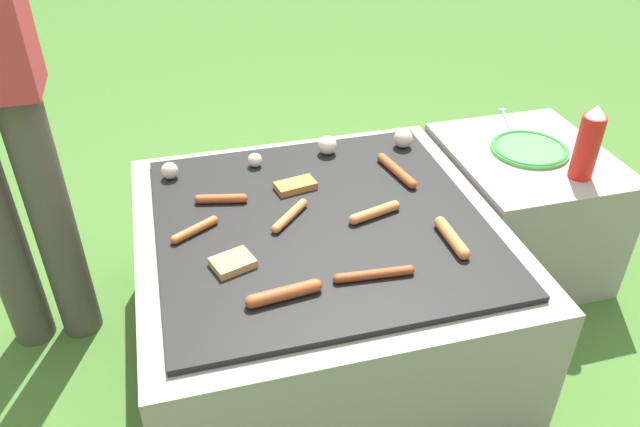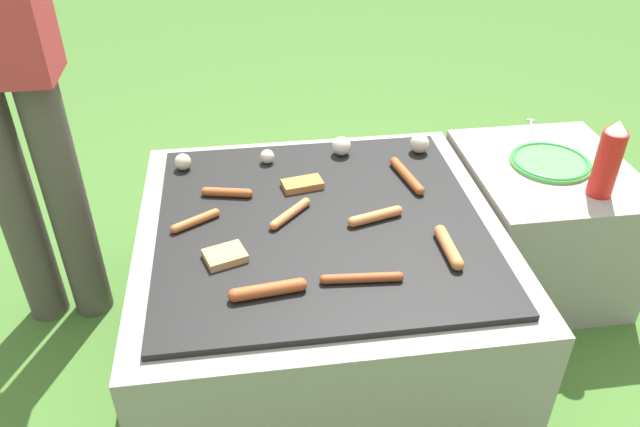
# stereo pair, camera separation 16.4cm
# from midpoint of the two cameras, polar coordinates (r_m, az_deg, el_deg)

# --- Properties ---
(ground_plane) EXTENTS (14.00, 14.00, 0.00)m
(ground_plane) POSITION_cam_midpoint_polar(r_m,az_deg,el_deg) (1.92, 2.48, -10.98)
(ground_plane) COLOR #3D6628
(grill) EXTENTS (0.96, 0.96, 0.42)m
(grill) POSITION_cam_midpoint_polar(r_m,az_deg,el_deg) (1.78, 2.65, -6.27)
(grill) COLOR gray
(grill) RESTS_ON ground_plane
(side_ledge) EXTENTS (0.48, 0.55, 0.42)m
(side_ledge) POSITION_cam_midpoint_polar(r_m,az_deg,el_deg) (2.15, 21.37, -0.88)
(side_ledge) COLOR gray
(side_ledge) RESTS_ON ground_plane
(sausage_mid_right) EXTENTS (0.15, 0.06, 0.03)m
(sausage_mid_right) POSITION_cam_midpoint_polar(r_m,az_deg,el_deg) (1.65, 7.92, -0.34)
(sausage_mid_right) COLOR #C6753D
(sausage_mid_right) RESTS_ON grill
(sausage_back_center) EXTENTS (0.20, 0.04, 0.02)m
(sausage_back_center) POSITION_cam_midpoint_polar(r_m,az_deg,el_deg) (1.45, 7.08, -6.00)
(sausage_back_center) COLOR #93421E
(sausage_back_center) RESTS_ON grill
(sausage_front_right) EXTENTS (0.13, 0.08, 0.02)m
(sausage_front_right) POSITION_cam_midpoint_polar(r_m,az_deg,el_deg) (1.64, -8.55, -0.76)
(sausage_front_right) COLOR #B7602D
(sausage_front_right) RESTS_ON grill
(sausage_front_left) EXTENTS (0.12, 0.12, 0.02)m
(sausage_front_left) POSITION_cam_midpoint_polar(r_m,az_deg,el_deg) (1.65, 0.10, -0.09)
(sausage_front_left) COLOR #C6753D
(sausage_front_left) RESTS_ON grill
(sausage_mid_left) EXTENTS (0.03, 0.17, 0.03)m
(sausage_mid_left) POSITION_cam_midpoint_polar(r_m,az_deg,el_deg) (1.58, 14.62, -3.09)
(sausage_mid_left) COLOR #C6753D
(sausage_mid_left) RESTS_ON grill
(sausage_front_center) EXTENTS (0.14, 0.05, 0.03)m
(sausage_front_center) POSITION_cam_midpoint_polar(r_m,az_deg,el_deg) (1.74, -5.88, 1.85)
(sausage_front_center) COLOR #A34C23
(sausage_front_center) RESTS_ON grill
(sausage_back_right) EXTENTS (0.18, 0.05, 0.03)m
(sausage_back_right) POSITION_cam_midpoint_polar(r_m,az_deg,el_deg) (1.41, -1.45, -7.13)
(sausage_back_right) COLOR #A34C23
(sausage_back_right) RESTS_ON grill
(sausage_back_left) EXTENTS (0.06, 0.20, 0.03)m
(sausage_back_left) POSITION_cam_midpoint_polar(r_m,az_deg,el_deg) (1.84, 10.47, 3.35)
(sausage_back_left) COLOR #A34C23
(sausage_back_left) RESTS_ON grill
(bread_slice_left) EXTENTS (0.11, 0.10, 0.02)m
(bread_slice_left) POSITION_cam_midpoint_polar(r_m,az_deg,el_deg) (1.52, -5.63, -3.97)
(bread_slice_left) COLOR tan
(bread_slice_left) RESTS_ON grill
(bread_slice_center) EXTENTS (0.12, 0.08, 0.02)m
(bread_slice_center) POSITION_cam_midpoint_polar(r_m,az_deg,el_deg) (1.78, 1.01, 2.62)
(bread_slice_center) COLOR #B27033
(bread_slice_center) RESTS_ON grill
(mushroom_row) EXTENTS (0.78, 0.08, 0.06)m
(mushroom_row) POSITION_cam_midpoint_polar(r_m,az_deg,el_deg) (1.92, 3.34, 5.80)
(mushroom_row) COLOR beige
(mushroom_row) RESTS_ON grill
(plate_colorful) EXTENTS (0.24, 0.24, 0.02)m
(plate_colorful) POSITION_cam_midpoint_polar(r_m,az_deg,el_deg) (2.04, 22.52, 4.32)
(plate_colorful) COLOR #4CB24C
(plate_colorful) RESTS_ON side_ledge
(condiment_bottle) EXTENTS (0.07, 0.07, 0.23)m
(condiment_bottle) POSITION_cam_midpoint_polar(r_m,az_deg,el_deg) (1.90, 27.13, 4.28)
(condiment_bottle) COLOR red
(condiment_bottle) RESTS_ON side_ledge
(fork_utensil) EXTENTS (0.08, 0.22, 0.01)m
(fork_utensil) POSITION_cam_midpoint_polar(r_m,az_deg,el_deg) (2.21, 20.98, 6.81)
(fork_utensil) COLOR silver
(fork_utensil) RESTS_ON side_ledge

